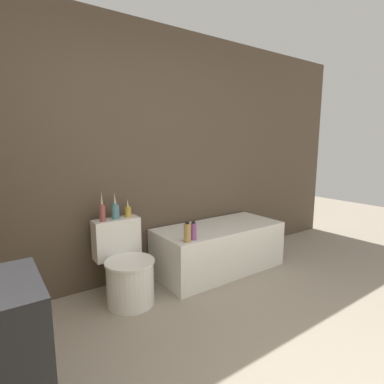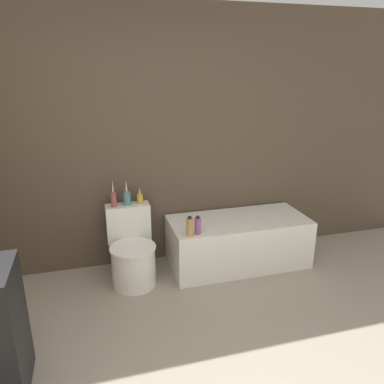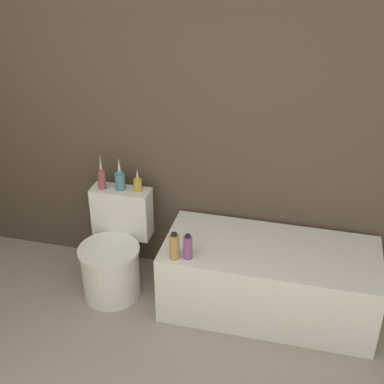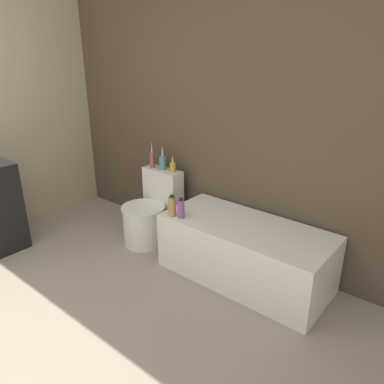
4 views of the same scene
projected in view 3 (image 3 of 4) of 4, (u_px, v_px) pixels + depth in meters
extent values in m
cube|color=brown|center=(162.00, 106.00, 3.66)|extent=(6.40, 0.06, 2.60)
cube|color=white|center=(269.00, 279.00, 3.67)|extent=(1.44, 0.65, 0.51)
cube|color=#B7BCC6|center=(271.00, 249.00, 3.55)|extent=(1.24, 0.45, 0.01)
cylinder|color=white|center=(111.00, 272.00, 3.84)|extent=(0.41, 0.41, 0.38)
cylinder|color=white|center=(109.00, 250.00, 3.74)|extent=(0.44, 0.44, 0.02)
cube|color=white|center=(122.00, 212.00, 3.92)|extent=(0.43, 0.17, 0.38)
cylinder|color=#994C47|center=(102.00, 180.00, 3.81)|extent=(0.05, 0.05, 0.14)
sphere|color=#994C47|center=(101.00, 171.00, 3.77)|extent=(0.04, 0.04, 0.04)
cone|color=beige|center=(100.00, 162.00, 3.74)|extent=(0.02, 0.02, 0.13)
cylinder|color=teal|center=(120.00, 181.00, 3.80)|extent=(0.07, 0.07, 0.13)
sphere|color=teal|center=(119.00, 173.00, 3.77)|extent=(0.05, 0.05, 0.05)
cone|color=beige|center=(119.00, 166.00, 3.74)|extent=(0.03, 0.03, 0.12)
cylinder|color=gold|center=(138.00, 185.00, 3.79)|extent=(0.06, 0.06, 0.09)
sphere|color=gold|center=(137.00, 179.00, 3.77)|extent=(0.04, 0.04, 0.04)
cone|color=beige|center=(137.00, 174.00, 3.75)|extent=(0.02, 0.02, 0.08)
cylinder|color=tan|center=(174.00, 247.00, 3.42)|extent=(0.07, 0.07, 0.17)
cylinder|color=black|center=(174.00, 234.00, 3.37)|extent=(0.04, 0.04, 0.02)
cylinder|color=#8C4C8C|center=(188.00, 248.00, 3.42)|extent=(0.06, 0.06, 0.16)
cylinder|color=black|center=(188.00, 236.00, 3.38)|extent=(0.03, 0.03, 0.02)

